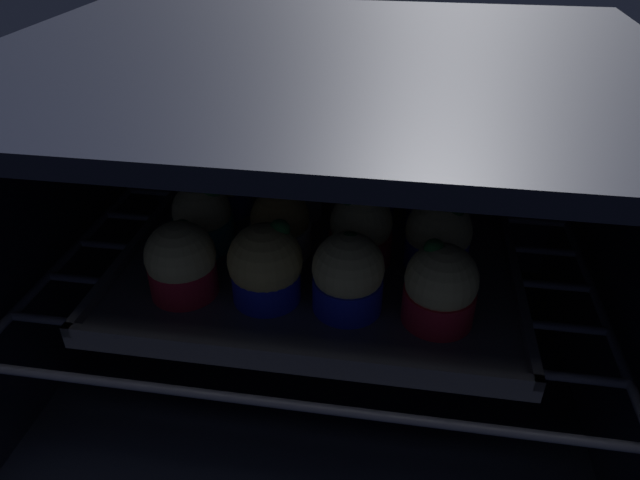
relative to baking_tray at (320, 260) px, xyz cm
name	(u,v)px	position (x,y,z in cm)	size (l,w,h in cm)	color
oven_cavity	(327,216)	(0.00, 4.96, 2.32)	(59.00, 47.00, 37.00)	black
oven_rack	(321,264)	(0.00, 0.72, -1.08)	(54.80, 42.00, 0.80)	#444756
baking_tray	(320,260)	(0.00, 0.00, 0.00)	(38.91, 31.04, 2.20)	#4C4C51
muffin_row0_col0	(181,262)	(-11.41, -7.85, 3.78)	(6.39, 6.39, 7.18)	red
muffin_row0_col1	(266,266)	(-3.69, -7.49, 3.94)	(6.72, 6.72, 7.77)	#1928B7
muffin_row0_col2	(348,275)	(3.69, -7.74, 4.02)	(6.30, 6.30, 7.51)	#1928B7
muffin_row0_col3	(440,288)	(11.56, -8.19, 3.93)	(6.21, 6.21, 7.76)	red
muffin_row1_col0	(203,217)	(-12.14, 0.22, 3.83)	(6.21, 6.21, 7.73)	#0C8C84
muffin_row1_col1	(280,224)	(-4.07, 0.27, 3.73)	(6.21, 6.21, 6.98)	silver
muffin_row1_col2	(361,230)	(4.03, -0.05, 4.01)	(6.21, 6.21, 7.41)	red
muffin_row1_col3	(438,236)	(11.54, 0.33, 3.78)	(6.42, 6.42, 7.23)	#1928B7
muffin_row2_col0	(224,184)	(-12.13, 7.64, 3.92)	(6.21, 6.21, 7.88)	#1928B7
muffin_row2_col1	(294,186)	(-4.19, 8.20, 3.96)	(6.64, 6.64, 7.48)	silver
muffin_row2_col2	(366,192)	(3.89, 7.86, 4.03)	(6.40, 6.40, 7.50)	#1928B7
muffin_row2_col3	(436,201)	(11.41, 7.78, 3.57)	(6.30, 6.30, 6.97)	#1928B7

